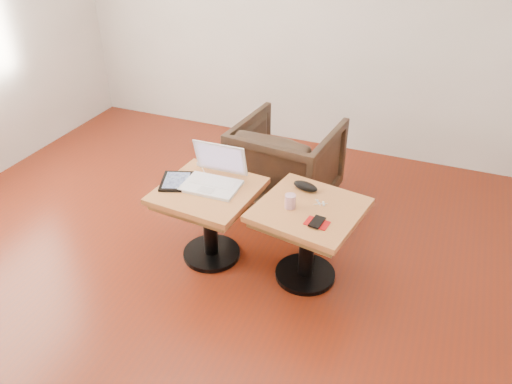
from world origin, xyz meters
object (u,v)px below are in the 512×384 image
at_px(laptop, 214,177).
at_px(striped_cup, 290,201).
at_px(side_table_right, 308,225).
at_px(side_table_left, 209,206).
at_px(armchair, 286,163).

relative_size(laptop, striped_cup, 4.25).
height_order(side_table_right, laptop, laptop).
bearing_deg(laptop, side_table_left, -101.27).
relative_size(laptop, armchair, 0.49).
bearing_deg(side_table_left, laptop, 84.90).
height_order(laptop, striped_cup, laptop).
relative_size(side_table_left, striped_cup, 7.55).
height_order(side_table_left, laptop, laptop).
distance_m(side_table_left, laptop, 0.19).
distance_m(side_table_left, striped_cup, 0.57).
bearing_deg(striped_cup, laptop, 171.94).
height_order(side_table_right, striped_cup, striped_cup).
relative_size(side_table_left, side_table_right, 0.94).
distance_m(side_table_right, armchair, 0.90).
height_order(striped_cup, armchair, armchair).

